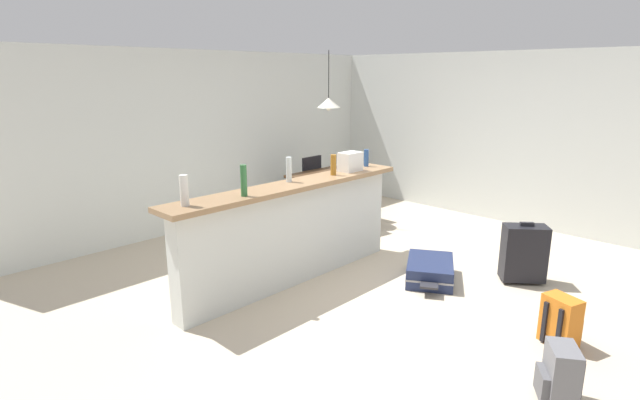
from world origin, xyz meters
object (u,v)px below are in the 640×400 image
Objects in this scene: suitcase_flat_navy at (430,270)px; bottle_white at (184,191)px; bottle_green at (244,181)px; grocery_bag at (350,162)px; bottle_amber at (333,165)px; bottle_blue at (366,158)px; backpack_orange at (561,322)px; dining_chair_near_partition at (354,194)px; dining_table at (329,180)px; backpack_grey at (560,376)px; pendant_lamp at (329,103)px; bottle_clear at (289,169)px; dining_chair_far_side at (307,182)px; suitcase_upright_black at (524,253)px.

bottle_white is at bearing 155.37° from suitcase_flat_navy.
bottle_green is 1.60m from grocery_bag.
bottle_amber is 0.67m from bottle_blue.
bottle_blue is at bearing 8.75° from grocery_bag.
bottle_white is 3.32m from backpack_orange.
bottle_white is at bearing 179.44° from bottle_amber.
bottle_white is 3.25m from dining_chair_near_partition.
backpack_grey is (-2.02, -4.03, -0.44)m from dining_table.
pendant_lamp is 0.96× the size of suitcase_flat_navy.
bottle_clear reaches higher than dining_chair_far_side.
grocery_bag is at bearing -171.25° from bottle_blue.
dining_table is 0.58m from dining_chair_far_side.
dining_chair_far_side is at bearing 53.00° from bottle_amber.
bottle_blue is 0.49× the size of backpack_grey.
dining_chair_far_side is (3.22, 1.79, -0.70)m from bottle_white.
bottle_clear is at bearing -138.58° from dining_chair_far_side.
bottle_amber is 1.59m from dining_chair_near_partition.
suitcase_flat_navy is 1.32× the size of suitcase_upright_black.
bottle_amber reaches higher than dining_chair_far_side.
bottle_green reaches higher than dining_chair_far_side.
bottle_blue is 0.31× the size of suitcase_upright_black.
bottle_amber reaches higher than backpack_grey.
suitcase_upright_black reaches higher than backpack_orange.
dining_chair_near_partition reaches higher than dining_table.
pendant_lamp is 3.01m from suitcase_flat_navy.
pendant_lamp reaches higher than bottle_amber.
dining_chair_near_partition is (2.52, 0.81, -0.71)m from bottle_green.
backpack_orange is (1.90, -2.53, -1.02)m from bottle_white.
bottle_clear is 1.14× the size of bottle_amber.
suitcase_flat_navy is at bearing -108.08° from dining_chair_far_side.
bottle_white is 0.29× the size of dining_chair_near_partition.
suitcase_flat_navy is at bearing 131.34° from suitcase_upright_black.
bottle_clear is 0.62× the size of backpack_orange.
dining_chair_far_side is (2.65, 1.88, -0.71)m from bottle_green.
dining_chair_near_partition is at bearing -96.90° from dining_chair_far_side.
bottle_white is 0.40× the size of suitcase_upright_black.
bottle_clear is 0.30× the size of suitcase_flat_navy.
backpack_grey is (-0.16, -2.87, -1.01)m from bottle_clear.
suitcase_flat_navy is at bearing 75.35° from backpack_orange.
dining_chair_far_side is 3.60m from suitcase_upright_black.
dining_chair_near_partition is at bearing 65.72° from suitcase_flat_navy.
backpack_grey is (-2.11, -4.59, -0.31)m from dining_chair_far_side.
grocery_bag is at bearing 3.06° from bottle_green.
suitcase_flat_navy is at bearing -47.76° from bottle_clear.
dining_table is (1.28, 1.25, -0.55)m from bottle_amber.
dining_chair_far_side is 2.21× the size of backpack_grey.
grocery_bag is at bearing -142.22° from dining_chair_near_partition.
dining_table reaches higher than suitcase_flat_navy.
pendant_lamp is 4.85m from backpack_grey.
dining_chair_near_partition is 1.08m from dining_chair_far_side.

